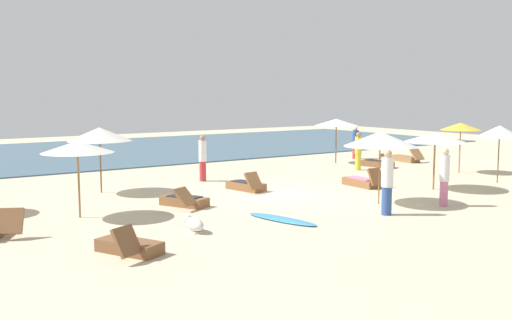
# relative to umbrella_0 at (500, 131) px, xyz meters

# --- Properties ---
(ground_plane) EXTENTS (60.00, 60.00, 0.00)m
(ground_plane) POSITION_rel_umbrella_0_xyz_m (-8.48, 2.79, -1.98)
(ground_plane) COLOR beige
(ocean_water) EXTENTS (48.00, 16.00, 0.06)m
(ocean_water) POSITION_rel_umbrella_0_xyz_m (-8.48, 19.79, -1.95)
(ocean_water) COLOR #3D6075
(ocean_water) RESTS_ON ground_plane
(umbrella_0) EXTENTS (1.71, 1.71, 2.21)m
(umbrella_0) POSITION_rel_umbrella_0_xyz_m (0.00, 0.00, 0.00)
(umbrella_0) COLOR brown
(umbrella_0) RESTS_ON ground_plane
(umbrella_1) EXTENTS (2.18, 2.18, 2.27)m
(umbrella_1) POSITION_rel_umbrella_0_xyz_m (-13.36, 6.47, 0.05)
(umbrella_1) COLOR brown
(umbrella_1) RESTS_ON ground_plane
(umbrella_2) EXTENTS (2.20, 2.20, 2.06)m
(umbrella_2) POSITION_rel_umbrella_0_xyz_m (-3.26, 0.40, -0.11)
(umbrella_2) COLOR brown
(umbrella_2) RESTS_ON ground_plane
(umbrella_3) EXTENTS (2.11, 2.11, 2.17)m
(umbrella_3) POSITION_rel_umbrella_0_xyz_m (-0.96, 8.13, 0.02)
(umbrella_3) COLOR brown
(umbrella_3) RESTS_ON ground_plane
(umbrella_4) EXTENTS (2.24, 2.24, 2.27)m
(umbrella_4) POSITION_rel_umbrella_0_xyz_m (-6.88, -0.39, 0.05)
(umbrella_4) COLOR olive
(umbrella_4) RESTS_ON ground_plane
(umbrella_5) EXTENTS (1.99, 1.99, 2.14)m
(umbrella_5) POSITION_rel_umbrella_0_xyz_m (-15.22, 2.93, -0.01)
(umbrella_5) COLOR olive
(umbrella_5) RESTS_ON ground_plane
(umbrella_7) EXTENTS (1.72, 1.72, 2.17)m
(umbrella_7) POSITION_rel_umbrella_0_xyz_m (1.14, 2.57, 0.02)
(umbrella_7) COLOR olive
(umbrella_7) RESTS_ON ground_plane
(lounger_0) EXTENTS (0.88, 1.77, 0.68)m
(lounger_0) POSITION_rel_umbrella_0_xyz_m (-0.31, 5.92, -1.81)
(lounger_0) COLOR brown
(lounger_0) RESTS_ON ground_plane
(lounger_1) EXTENTS (0.76, 1.75, 0.67)m
(lounger_1) POSITION_rel_umbrella_0_xyz_m (2.37, 6.60, -1.82)
(lounger_1) COLOR olive
(lounger_1) RESTS_ON ground_plane
(lounger_2) EXTENTS (0.90, 1.74, 0.73)m
(lounger_2) POSITION_rel_umbrella_0_xyz_m (-8.93, 4.00, -1.81)
(lounger_2) COLOR brown
(lounger_2) RESTS_ON ground_plane
(lounger_4) EXTENTS (1.24, 1.73, 0.74)m
(lounger_4) POSITION_rel_umbrella_0_xyz_m (-15.48, -1.31, -1.81)
(lounger_4) COLOR brown
(lounger_4) RESTS_ON ground_plane
(lounger_5) EXTENTS (1.27, 1.79, 0.67)m
(lounger_5) POSITION_rel_umbrella_0_xyz_m (-12.09, 2.68, -1.81)
(lounger_5) COLOR brown
(lounger_5) RESTS_ON ground_plane
(lounger_6) EXTENTS (0.66, 1.65, 0.75)m
(lounger_6) POSITION_rel_umbrella_0_xyz_m (-4.93, 2.28, -1.81)
(lounger_6) COLOR brown
(lounger_6) RESTS_ON ground_plane
(person_0) EXTENTS (0.43, 0.43, 1.70)m
(person_0) POSITION_rel_umbrella_0_xyz_m (-1.86, 5.67, -1.12)
(person_0) COLOR yellow
(person_0) RESTS_ON ground_plane
(person_1) EXTENTS (0.42, 0.42, 1.81)m
(person_1) POSITION_rel_umbrella_0_xyz_m (-9.17, 6.77, -1.06)
(person_1) COLOR #BF3338
(person_1) RESTS_ON ground_plane
(person_3) EXTENTS (0.43, 0.43, 1.68)m
(person_3) POSITION_rel_umbrella_0_xyz_m (1.16, 8.97, -1.14)
(person_3) COLOR #BF3338
(person_3) RESTS_ON ground_plane
(person_4) EXTENTS (0.38, 0.38, 1.79)m
(person_4) POSITION_rel_umbrella_0_xyz_m (-5.50, -1.76, -1.06)
(person_4) COLOR #D17299
(person_4) RESTS_ON ground_plane
(person_5) EXTENTS (0.47, 0.47, 1.87)m
(person_5) POSITION_rel_umbrella_0_xyz_m (-7.90, -1.66, -1.03)
(person_5) COLOR #2D4C8C
(person_5) RESTS_ON ground_plane
(dog) EXTENTS (0.38, 0.84, 0.39)m
(dog) POSITION_rel_umbrella_0_xyz_m (-13.38, -0.33, -1.78)
(dog) COLOR silver
(dog) RESTS_ON ground_plane
(surfboard) EXTENTS (1.05, 2.42, 0.07)m
(surfboard) POSITION_rel_umbrella_0_xyz_m (-10.79, -0.56, -1.95)
(surfboard) COLOR #338CCC
(surfboard) RESTS_ON ground_plane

